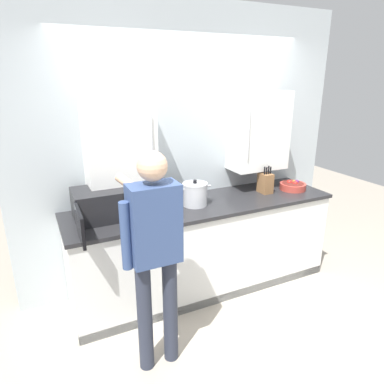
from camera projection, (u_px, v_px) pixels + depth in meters
ground_plane at (249, 337)px, 2.95m from camera, size 9.76×9.76×0.00m
back_wall_tiled at (188, 146)px, 3.52m from camera, size 3.50×0.44×2.80m
counter_unit at (203, 246)px, 3.53m from camera, size 2.67×0.72×0.93m
microwave_oven at (102, 204)px, 2.98m from camera, size 0.56×0.76×0.26m
stock_pot at (195, 194)px, 3.30m from camera, size 0.34×0.24×0.25m
knife_block at (265, 183)px, 3.66m from camera, size 0.11×0.15×0.30m
thermos_flask at (159, 197)px, 3.15m from camera, size 0.09×0.09×0.27m
fruit_bowl at (293, 186)px, 3.78m from camera, size 0.28×0.28×0.10m
person_figure at (154, 245)px, 2.40m from camera, size 0.44×0.61×1.67m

